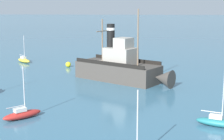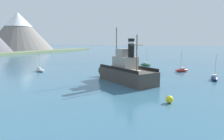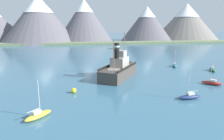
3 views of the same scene
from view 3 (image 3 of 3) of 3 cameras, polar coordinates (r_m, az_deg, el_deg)
name	(u,v)px [view 3 (image 3 of 3)]	position (r m, az deg, el deg)	size (l,w,h in m)	color
ground_plane	(114,80)	(42.51, 0.56, -2.90)	(600.00, 600.00, 0.00)	#38667F
mountain_ridge	(97,21)	(152.54, -4.37, 13.72)	(196.79, 64.47, 31.22)	#56545B
shoreline_strip	(92,43)	(127.07, -5.73, 7.64)	(240.00, 12.00, 1.20)	#6B7A56
old_tugboat	(120,69)	(44.46, 2.22, 0.22)	(10.66, 13.92, 9.90)	#423D38
sailboat_navy	(189,96)	(33.93, 21.23, -7.06)	(3.89, 1.48, 4.90)	navy
sailboat_red	(212,83)	(43.74, 26.59, -3.23)	(3.46, 3.47, 4.90)	#B22823
sailboat_teal	(175,65)	(58.99, 17.46, 1.32)	(2.42, 3.94, 4.90)	#23757A
sailboat_green	(212,69)	(56.90, 26.75, 0.15)	(2.28, 3.95, 4.90)	#286B3D
sailboat_white	(115,59)	(67.63, 0.91, 3.27)	(2.27, 3.95, 4.90)	white
sailboat_yellow	(38,115)	(27.12, -20.36, -11.96)	(3.38, 3.54, 4.90)	gold
mooring_buoy	(74,91)	(34.99, -10.87, -5.79)	(0.89, 0.89, 0.89)	yellow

